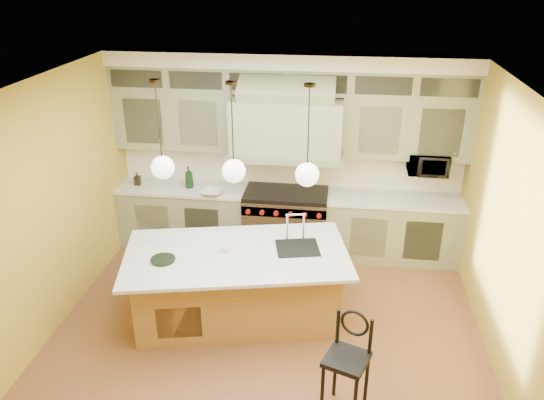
# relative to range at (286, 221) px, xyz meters

# --- Properties ---
(floor) EXTENTS (5.00, 5.00, 0.00)m
(floor) POSITION_rel_range_xyz_m (0.00, -2.14, -0.49)
(floor) COLOR brown
(floor) RESTS_ON ground
(ceiling) EXTENTS (5.00, 5.00, 0.00)m
(ceiling) POSITION_rel_range_xyz_m (0.00, -2.14, 2.41)
(ceiling) COLOR white
(ceiling) RESTS_ON wall_back
(wall_back) EXTENTS (5.00, 0.00, 5.00)m
(wall_back) POSITION_rel_range_xyz_m (0.00, 0.36, 0.96)
(wall_back) COLOR #B19530
(wall_back) RESTS_ON ground
(wall_left) EXTENTS (0.00, 5.00, 5.00)m
(wall_left) POSITION_rel_range_xyz_m (-2.50, -2.14, 0.96)
(wall_left) COLOR #B19530
(wall_left) RESTS_ON ground
(wall_right) EXTENTS (0.00, 5.00, 5.00)m
(wall_right) POSITION_rel_range_xyz_m (2.50, -2.14, 0.96)
(wall_right) COLOR #B19530
(wall_right) RESTS_ON ground
(back_cabinetry) EXTENTS (5.00, 0.77, 2.90)m
(back_cabinetry) POSITION_rel_range_xyz_m (0.00, 0.09, 0.94)
(back_cabinetry) COLOR gray
(back_cabinetry) RESTS_ON floor
(range) EXTENTS (1.20, 0.74, 0.96)m
(range) POSITION_rel_range_xyz_m (0.00, 0.00, 0.00)
(range) COLOR silver
(range) RESTS_ON floor
(kitchen_island) EXTENTS (2.81, 1.89, 1.35)m
(kitchen_island) POSITION_rel_range_xyz_m (-0.39, -1.69, -0.01)
(kitchen_island) COLOR olive
(kitchen_island) RESTS_ON floor
(counter_stool) EXTENTS (0.49, 0.49, 1.09)m
(counter_stool) POSITION_rel_range_xyz_m (0.91, -3.03, 0.13)
(counter_stool) COLOR black
(counter_stool) RESTS_ON floor
(microwave) EXTENTS (0.54, 0.37, 0.30)m
(microwave) POSITION_rel_range_xyz_m (1.95, 0.11, 0.96)
(microwave) COLOR black
(microwave) RESTS_ON back_cabinetry
(oil_bottle_a) EXTENTS (0.13, 0.13, 0.33)m
(oil_bottle_a) POSITION_rel_range_xyz_m (-1.44, 0.01, 0.62)
(oil_bottle_a) COLOR black
(oil_bottle_a) RESTS_ON back_cabinetry
(oil_bottle_b) EXTENTS (0.10, 0.10, 0.20)m
(oil_bottle_b) POSITION_rel_range_xyz_m (-2.23, 0.01, 0.55)
(oil_bottle_b) COLOR black
(oil_bottle_b) RESTS_ON back_cabinetry
(fruit_bowl) EXTENTS (0.32, 0.32, 0.07)m
(fruit_bowl) POSITION_rel_range_xyz_m (-1.05, -0.22, 0.49)
(fruit_bowl) COLOR beige
(fruit_bowl) RESTS_ON back_cabinetry
(cup) EXTENTS (0.13, 0.13, 0.10)m
(cup) POSITION_rel_range_xyz_m (-0.51, -1.73, 0.48)
(cup) COLOR white
(cup) RESTS_ON kitchen_island
(pendant_left) EXTENTS (0.26, 0.26, 1.11)m
(pendant_left) POSITION_rel_range_xyz_m (-1.20, -1.69, 1.46)
(pendant_left) COLOR #2D2319
(pendant_left) RESTS_ON ceiling
(pendant_center) EXTENTS (0.26, 0.26, 1.11)m
(pendant_center) POSITION_rel_range_xyz_m (-0.40, -1.69, 1.46)
(pendant_center) COLOR #2D2319
(pendant_center) RESTS_ON ceiling
(pendant_right) EXTENTS (0.26, 0.26, 1.11)m
(pendant_right) POSITION_rel_range_xyz_m (0.40, -1.69, 1.46)
(pendant_right) COLOR #2D2319
(pendant_right) RESTS_ON ceiling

